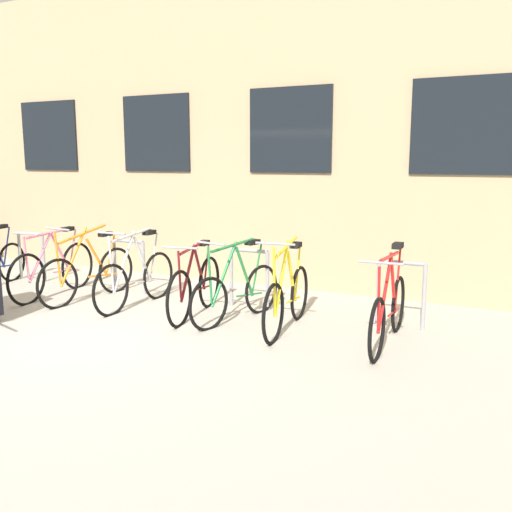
% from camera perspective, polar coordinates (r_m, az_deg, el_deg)
% --- Properties ---
extents(ground_plane, '(42.00, 42.00, 0.00)m').
position_cam_1_polar(ground_plane, '(6.72, -17.27, -7.65)').
color(ground_plane, '#B2ADA0').
extents(storefront_building, '(28.00, 7.06, 4.82)m').
position_cam_1_polar(storefront_building, '(12.18, 4.68, 11.86)').
color(storefront_building, tan).
rests_on(storefront_building, ground).
extents(bike_rack, '(6.59, 0.05, 0.80)m').
position_cam_1_polar(bike_rack, '(7.95, -7.16, -0.99)').
color(bike_rack, gray).
rests_on(bike_rack, ground).
extents(bicycle_pink, '(0.44, 1.80, 1.00)m').
position_cam_1_polar(bicycle_pink, '(8.66, -19.88, -1.25)').
color(bicycle_pink, black).
rests_on(bicycle_pink, ground).
extents(bicycle_maroon, '(0.44, 1.65, 0.97)m').
position_cam_1_polar(bicycle_maroon, '(7.15, -6.19, -3.10)').
color(bicycle_maroon, black).
rests_on(bicycle_maroon, ground).
extents(bicycle_silver, '(0.44, 1.69, 1.08)m').
position_cam_1_polar(bicycle_silver, '(7.73, -12.09, -2.23)').
color(bicycle_silver, black).
rests_on(bicycle_silver, ground).
extents(bicycle_green, '(0.53, 1.59, 1.04)m').
position_cam_1_polar(bicycle_green, '(6.89, -1.98, -3.60)').
color(bicycle_green, black).
rests_on(bicycle_green, ground).
extents(bicycle_yellow, '(0.44, 1.69, 1.11)m').
position_cam_1_polar(bicycle_yellow, '(6.52, 3.21, -4.24)').
color(bicycle_yellow, black).
rests_on(bicycle_yellow, ground).
extents(bicycle_red, '(0.44, 1.76, 1.07)m').
position_cam_1_polar(bicycle_red, '(6.18, 13.33, -5.35)').
color(bicycle_red, black).
rests_on(bicycle_red, ground).
extents(bicycle_orange, '(0.44, 1.76, 1.09)m').
position_cam_1_polar(bicycle_orange, '(8.27, -16.66, -1.66)').
color(bicycle_orange, black).
rests_on(bicycle_orange, ground).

